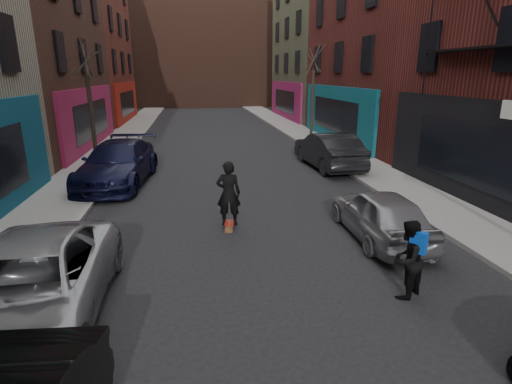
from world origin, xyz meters
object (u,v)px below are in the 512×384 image
object	(u,v)px
parked_left_end	(118,163)
parked_left_far	(28,288)
tree_left_far	(89,94)
parked_right_far	(380,214)
parked_right_end	(328,150)
tree_right_far	(313,85)
skateboarder	(229,193)
pedestrian	(407,259)
skateboard	(229,226)

from	to	relation	value
parked_left_end	parked_left_far	bearing A→B (deg)	-83.13
tree_left_far	parked_right_far	bearing A→B (deg)	-47.76
tree_left_far	parked_right_end	xyz separation A→B (m)	(10.80, -2.09, -2.55)
tree_left_far	tree_right_far	xyz separation A→B (m)	(12.40, 6.00, 0.15)
tree_right_far	parked_right_far	bearing A→B (deg)	-100.40
parked_left_end	tree_left_far	bearing A→B (deg)	120.95
tree_right_far	parked_left_end	bearing A→B (deg)	-138.67
tree_right_far	skateboarder	distance (m)	16.69
tree_left_far	parked_right_far	world-z (taller)	tree_left_far
tree_left_far	pedestrian	xyz separation A→B (m)	(8.59, -13.20, -2.58)
parked_right_far	parked_right_end	size ratio (longest dim) A/B	0.80
parked_right_end	skateboard	distance (m)	8.73
parked_left_end	pedestrian	size ratio (longest dim) A/B	3.61
pedestrian	parked_right_end	bearing A→B (deg)	-133.61
tree_left_far	parked_left_far	distance (m)	13.47
skateboard	parked_right_far	bearing A→B (deg)	-11.73
tree_left_far	parked_left_far	size ratio (longest dim) A/B	1.22
tree_right_far	parked_right_far	world-z (taller)	tree_right_far
parked_left_end	parked_right_end	size ratio (longest dim) A/B	1.14
parked_right_far	skateboarder	size ratio (longest dim) A/B	2.15
parked_left_far	parked_left_end	size ratio (longest dim) A/B	0.93
parked_right_end	skateboard	xyz separation A→B (m)	(-5.30, -6.90, -0.78)
parked_left_end	skateboard	bearing A→B (deg)	-48.21
tree_left_far	pedestrian	size ratio (longest dim) A/B	4.09
parked_right_far	skateboarder	world-z (taller)	skateboarder
pedestrian	parked_right_far	bearing A→B (deg)	-138.30
tree_right_far	parked_left_far	size ratio (longest dim) A/B	1.28
tree_left_far	parked_left_end	bearing A→B (deg)	-65.43
tree_right_far	skateboarder	xyz separation A→B (m)	(-6.90, -14.99, -2.50)
skateboard	tree_right_far	bearing A→B (deg)	72.83
parked_left_far	parked_right_end	size ratio (longest dim) A/B	1.06
parked_right_end	skateboarder	bearing A→B (deg)	49.25
pedestrian	parked_left_far	bearing A→B (deg)	-33.14
parked_left_far	skateboarder	world-z (taller)	skateboarder
skateboarder	parked_right_far	bearing A→B (deg)	168.27
parked_right_end	skateboard	world-z (taller)	parked_right_end
parked_right_end	parked_left_far	bearing A→B (deg)	47.14
skateboard	skateboarder	distance (m)	0.98
parked_left_far	skateboarder	bearing A→B (deg)	46.12
skateboard	parked_left_end	bearing A→B (deg)	132.95
parked_right_far	skateboard	size ratio (longest dim) A/B	5.00
skateboard	parked_left_far	bearing A→B (deg)	-125.36
parked_right_end	skateboarder	world-z (taller)	skateboarder
parked_right_far	parked_left_far	bearing A→B (deg)	20.86
tree_left_far	parked_right_far	size ratio (longest dim) A/B	1.63
tree_left_far	parked_right_end	bearing A→B (deg)	-10.95
parked_left_end	pedestrian	xyz separation A→B (m)	(6.99, -9.70, -0.03)
parked_left_far	parked_left_end	xyz separation A→B (m)	(-0.08, 9.60, 0.09)
parked_left_end	parked_right_far	world-z (taller)	parked_left_end
parked_left_end	parked_right_far	distance (m)	10.38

